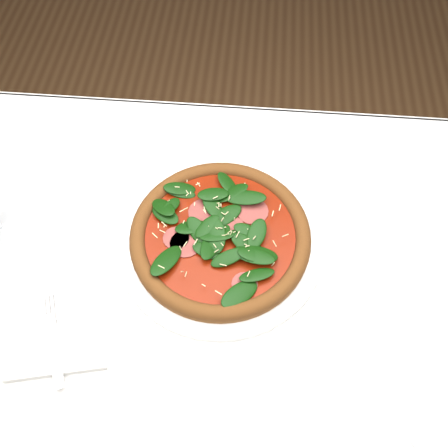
{
  "coord_description": "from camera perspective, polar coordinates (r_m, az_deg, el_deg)",
  "views": [
    {
      "loc": [
        0.08,
        -0.41,
        1.55
      ],
      "look_at": [
        0.04,
        0.08,
        0.77
      ],
      "focal_mm": 40.0,
      "sensor_mm": 36.0,
      "label": 1
    }
  ],
  "objects": [
    {
      "name": "plate",
      "position": [
        0.92,
        -0.42,
        -1.88
      ],
      "size": [
        0.38,
        0.38,
        0.02
      ],
      "color": "white",
      "rests_on": "dining_table"
    },
    {
      "name": "napkin",
      "position": [
        0.88,
        -18.62,
        -13.7
      ],
      "size": [
        0.18,
        0.11,
        0.01
      ],
      "primitive_type": "cube",
      "rotation": [
        0.0,
        0.0,
        0.22
      ],
      "color": "white",
      "rests_on": "dining_table"
    },
    {
      "name": "ground",
      "position": [
        1.61,
        -1.6,
        -17.05
      ],
      "size": [
        6.0,
        6.0,
        0.0
      ],
      "primitive_type": "plane",
      "color": "brown",
      "rests_on": "ground"
    },
    {
      "name": "fork",
      "position": [
        0.88,
        -19.01,
        -11.76
      ],
      "size": [
        0.08,
        0.16,
        0.0
      ],
      "rotation": [
        0.0,
        0.0,
        0.39
      ],
      "color": "silver",
      "rests_on": "napkin"
    },
    {
      "name": "pizza",
      "position": [
        0.9,
        -0.43,
        -1.18
      ],
      "size": [
        0.38,
        0.38,
        0.04
      ],
      "rotation": [
        0.0,
        0.0,
        -0.16
      ],
      "color": "#975724",
      "rests_on": "plate"
    },
    {
      "name": "saucer_near",
      "position": [
        0.88,
        23.82,
        -19.5
      ],
      "size": [
        0.14,
        0.14,
        0.01
      ],
      "color": "white",
      "rests_on": "dining_table"
    },
    {
      "name": "dining_table",
      "position": [
        1.0,
        -2.5,
        -7.34
      ],
      "size": [
        1.21,
        0.81,
        0.75
      ],
      "color": "white",
      "rests_on": "ground"
    }
  ]
}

